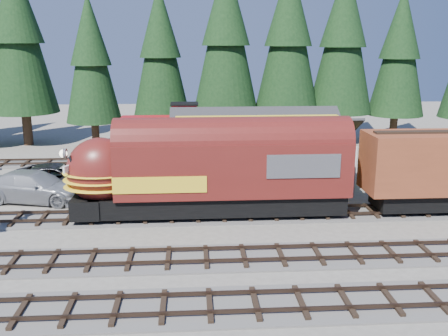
{
  "coord_description": "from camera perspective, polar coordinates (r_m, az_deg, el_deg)",
  "views": [
    {
      "loc": [
        -4.78,
        -23.96,
        10.06
      ],
      "look_at": [
        -2.95,
        4.0,
        2.95
      ],
      "focal_mm": 40.0,
      "sensor_mm": 36.0,
      "label": 1
    }
  ],
  "objects": [
    {
      "name": "locomotive",
      "position": [
        28.94,
        -2.42,
        -0.68
      ],
      "size": [
        16.53,
        3.29,
        4.49
      ],
      "color": "black",
      "rests_on": "ground"
    },
    {
      "name": "conifer_backdrop",
      "position": [
        49.26,
        8.97,
        13.95
      ],
      "size": [
        79.38,
        23.28,
        16.3
      ],
      "color": "black",
      "rests_on": "ground"
    },
    {
      "name": "caboose",
      "position": [
        42.69,
        -5.62,
        3.75
      ],
      "size": [
        8.93,
        2.59,
        4.64
      ],
      "color": "black",
      "rests_on": "ground"
    },
    {
      "name": "track_siding",
      "position": [
        33.17,
        23.0,
        -4.49
      ],
      "size": [
        68.0,
        3.2,
        0.33
      ],
      "color": "#4C4947",
      "rests_on": "ground"
    },
    {
      "name": "pickup_truck_a",
      "position": [
        35.92,
        -18.38,
        -1.15
      ],
      "size": [
        7.1,
        3.32,
        1.97
      ],
      "primitive_type": "imported",
      "rotation": [
        0.0,
        0.0,
        1.58
      ],
      "color": "black",
      "rests_on": "ground"
    },
    {
      "name": "pickup_truck_b",
      "position": [
        34.43,
        -20.81,
        -2.01
      ],
      "size": [
        7.22,
        4.16,
        1.97
      ],
      "primitive_type": "imported",
      "rotation": [
        0.0,
        0.0,
        1.35
      ],
      "color": "#9A9CA1",
      "rests_on": "ground"
    },
    {
      "name": "ground",
      "position": [
        26.42,
        7.04,
        -8.26
      ],
      "size": [
        120.0,
        120.0,
        0.0
      ],
      "primitive_type": "plane",
      "color": "#6B665B",
      "rests_on": "ground"
    },
    {
      "name": "track_spur",
      "position": [
        43.45,
        -10.54,
        0.68
      ],
      "size": [
        32.0,
        3.2,
        0.33
      ],
      "color": "#4C4947",
      "rests_on": "ground"
    },
    {
      "name": "depot",
      "position": [
        35.51,
        4.07,
        2.67
      ],
      "size": [
        12.8,
        7.0,
        5.3
      ],
      "color": "yellow",
      "rests_on": "ground"
    }
  ]
}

